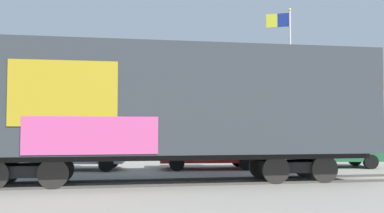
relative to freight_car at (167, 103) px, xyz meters
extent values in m
plane|color=gray|center=(1.15, 0.00, -2.66)|extent=(260.00, 260.00, 0.00)
cube|color=#4C4742|center=(0.06, -0.71, -2.62)|extent=(59.82, 4.86, 0.08)
cube|color=#4C4742|center=(-0.05, 0.72, -2.62)|extent=(59.82, 4.86, 0.08)
cube|color=#33383D|center=(0.01, 0.00, 0.08)|extent=(14.09, 3.99, 3.46)
cube|color=#2D2823|center=(0.01, 0.00, 1.93)|extent=(13.20, 1.45, 0.24)
cube|color=#B2931E|center=(-3.01, -1.71, 0.17)|extent=(3.05, 0.27, 1.90)
cube|color=#CC4C8C|center=(-2.22, -1.65, -1.04)|extent=(3.85, 0.34, 1.10)
cube|color=black|center=(0.01, 0.00, -1.75)|extent=(13.71, 2.67, 0.20)
cube|color=black|center=(-4.33, -0.34, -2.15)|extent=(2.20, 1.47, 0.36)
cylinder|color=black|center=(-5.24, 0.31, -2.20)|extent=(0.93, 0.19, 0.92)
cylinder|color=black|center=(-3.43, -0.99, -2.20)|extent=(0.93, 0.19, 0.92)
cylinder|color=black|center=(-3.54, 0.44, -2.20)|extent=(0.93, 0.19, 0.92)
cube|color=black|center=(4.34, 0.35, -2.15)|extent=(2.20, 1.47, 0.36)
cylinder|color=black|center=(3.55, -0.44, -2.20)|extent=(0.93, 0.19, 0.92)
cylinder|color=black|center=(3.44, 1.00, -2.20)|extent=(0.93, 0.19, 0.92)
cylinder|color=black|center=(5.25, -0.30, -2.20)|extent=(0.93, 0.19, 0.92)
cylinder|color=black|center=(5.13, 1.13, -2.20)|extent=(0.93, 0.19, 0.92)
cylinder|color=silver|center=(7.32, 9.47, 1.63)|extent=(0.12, 0.12, 8.57)
sphere|color=#D8CC66|center=(7.32, 9.47, 5.99)|extent=(0.18, 0.18, 0.18)
cube|color=navy|center=(6.66, 9.72, 5.41)|extent=(1.21, 0.49, 0.79)
cube|color=yellow|center=(6.36, 9.83, 5.41)|extent=(0.61, 0.27, 0.79)
cube|color=silver|center=(1.15, 75.08, 1.68)|extent=(147.02, 29.65, 8.68)
cube|color=#9E9384|center=(1.24, 66.18, 7.77)|extent=(5.41, 4.16, 3.49)
cube|color=#8C725B|center=(41.49, 66.18, 7.55)|extent=(6.40, 5.56, 3.06)
cube|color=brown|center=(2.20, 66.18, 7.05)|extent=(4.67, 4.37, 2.06)
cube|color=#8C725B|center=(33.36, 66.18, 7.22)|extent=(6.98, 4.39, 2.40)
cone|color=#193D23|center=(10.31, 68.06, 7.74)|extent=(1.72, 1.72, 3.44)
cone|color=#193D23|center=(23.39, 68.43, 8.38)|extent=(2.36, 2.36, 4.71)
cone|color=#193D23|center=(-20.16, 66.03, 7.73)|extent=(1.71, 1.71, 3.42)
cone|color=#193D23|center=(-0.05, 68.16, 7.54)|extent=(1.52, 1.52, 3.04)
cone|color=#193D23|center=(9.62, 63.84, 7.54)|extent=(1.52, 1.52, 3.04)
cube|color=silver|center=(-3.77, 4.95, -2.00)|extent=(4.14, 2.07, 0.69)
cube|color=#2D333D|center=(-4.01, 4.96, -1.37)|extent=(1.93, 1.79, 0.56)
cylinder|color=black|center=(-2.35, 5.79, -2.34)|extent=(0.65, 0.25, 0.64)
cylinder|color=black|center=(-2.42, 3.99, -2.34)|extent=(0.65, 0.25, 0.64)
cylinder|color=black|center=(-5.11, 5.91, -2.34)|extent=(0.65, 0.25, 0.64)
cylinder|color=black|center=(-5.18, 4.11, -2.34)|extent=(0.65, 0.25, 0.64)
cube|color=#B21E1E|center=(2.03, 4.89, -1.99)|extent=(4.43, 1.87, 0.69)
cube|color=#2D333D|center=(1.92, 4.89, -1.36)|extent=(1.93, 1.67, 0.57)
cylinder|color=black|center=(3.53, 5.78, -2.34)|extent=(0.64, 0.22, 0.64)
cylinder|color=black|center=(3.54, 4.03, -2.34)|extent=(0.64, 0.22, 0.64)
cylinder|color=black|center=(0.52, 5.75, -2.34)|extent=(0.64, 0.22, 0.64)
cylinder|color=black|center=(0.54, 4.01, -2.34)|extent=(0.64, 0.22, 0.64)
cube|color=#1E5933|center=(7.90, 5.08, -2.00)|extent=(4.08, 1.96, 0.68)
cube|color=#2D333D|center=(7.73, 5.09, -1.34)|extent=(2.01, 1.68, 0.64)
cylinder|color=black|center=(9.30, 5.85, -2.34)|extent=(0.65, 0.25, 0.64)
cylinder|color=black|center=(9.22, 4.17, -2.34)|extent=(0.65, 0.25, 0.64)
cylinder|color=black|center=(6.58, 5.98, -2.34)|extent=(0.65, 0.25, 0.64)
cylinder|color=black|center=(6.50, 4.30, -2.34)|extent=(0.65, 0.25, 0.64)
camera|label=1|loc=(-0.38, -14.06, -0.82)|focal=39.61mm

